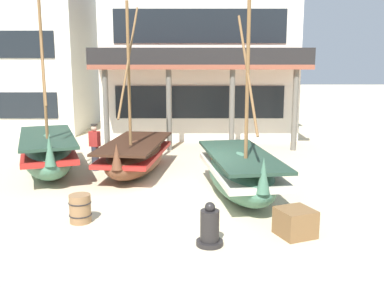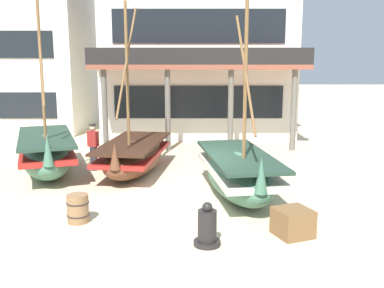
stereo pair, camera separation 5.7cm
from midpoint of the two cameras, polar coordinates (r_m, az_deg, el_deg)
ground_plane at (r=12.72m, az=0.11°, el=-7.06°), size 120.00×120.00×0.00m
fishing_boat_near_left at (r=15.41m, az=-7.26°, el=-1.52°), size 2.34×4.70×5.75m
fishing_boat_centre_large at (r=12.76m, az=6.39°, el=-3.76°), size 2.32×4.77×5.78m
fishing_boat_far_right at (r=16.02m, az=-18.05°, el=-1.04°), size 3.29×5.24×6.87m
fisherman_by_hull at (r=16.08m, az=-12.34°, el=-0.44°), size 0.42×0.34×1.68m
capstan_winch at (r=9.54m, az=2.38°, el=-10.84°), size 0.58×0.58×0.96m
wooden_barrel at (r=11.16m, az=-14.21°, el=-8.10°), size 0.56×0.56×0.70m
cargo_crate at (r=10.30m, az=13.34°, el=-9.89°), size 0.98×0.98×0.63m
harbor_building_main at (r=24.21m, az=1.06°, el=10.28°), size 9.94×9.06×7.34m
harbor_building_annex at (r=27.93m, az=-23.39°, el=11.54°), size 10.25×7.26×9.34m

